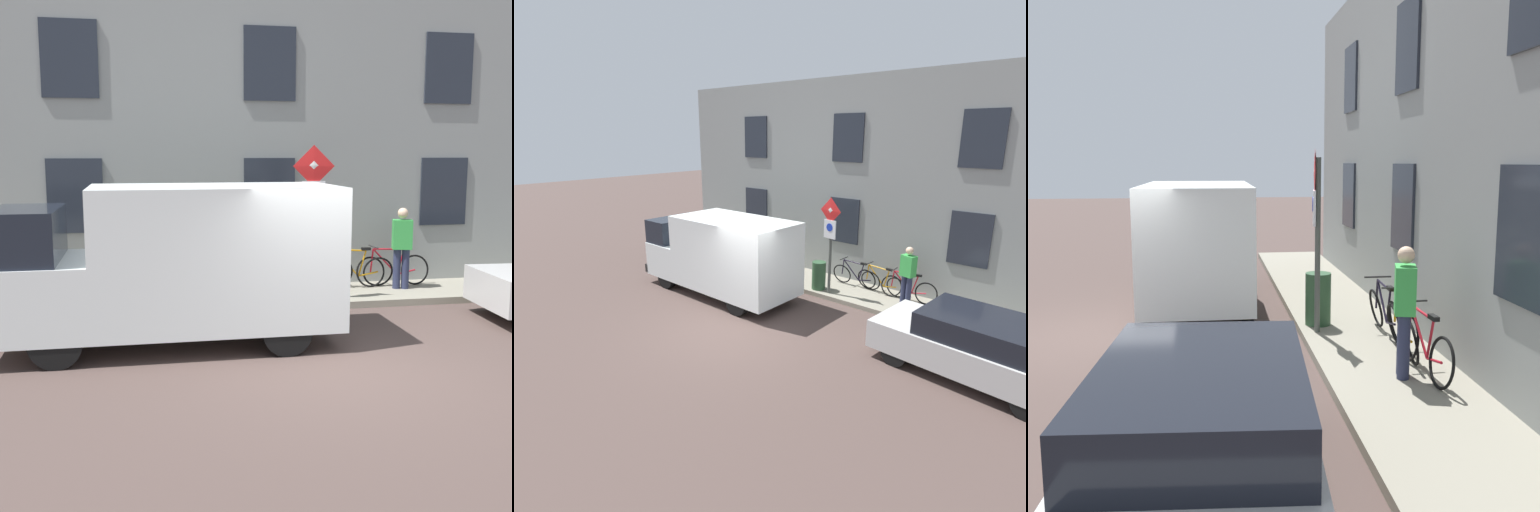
% 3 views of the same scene
% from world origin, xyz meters
% --- Properties ---
extents(ground_plane, '(80.00, 80.00, 0.00)m').
position_xyz_m(ground_plane, '(0.00, 0.00, 0.00)').
color(ground_plane, '#4B3B36').
extents(sidewalk_slab, '(1.85, 16.55, 0.14)m').
position_xyz_m(sidewalk_slab, '(4.22, 0.00, 0.07)').
color(sidewalk_slab, gray).
rests_on(sidewalk_slab, ground_plane).
extents(building_facade, '(0.75, 14.55, 6.68)m').
position_xyz_m(building_facade, '(5.49, 0.00, 3.34)').
color(building_facade, gray).
rests_on(building_facade, ground_plane).
extents(sign_post_stacked, '(0.18, 0.56, 2.88)m').
position_xyz_m(sign_post_stacked, '(3.51, -0.50, 2.08)').
color(sign_post_stacked, '#474C47').
rests_on(sign_post_stacked, sidewalk_slab).
extents(delivery_van, '(2.04, 5.35, 2.50)m').
position_xyz_m(delivery_van, '(1.60, 2.25, 1.33)').
color(delivery_van, white).
rests_on(delivery_van, ground_plane).
extents(parked_hatchback, '(2.04, 4.12, 1.38)m').
position_xyz_m(parked_hatchback, '(1.74, -5.29, 0.73)').
color(parked_hatchback, '#BCBBB9').
rests_on(parked_hatchback, ground_plane).
extents(bicycle_red, '(0.46, 1.71, 0.89)m').
position_xyz_m(bicycle_red, '(4.59, -2.62, 0.51)').
color(bicycle_red, black).
rests_on(bicycle_red, sidewalk_slab).
extents(bicycle_orange, '(0.46, 1.72, 0.89)m').
position_xyz_m(bicycle_orange, '(4.59, -1.74, 0.51)').
color(bicycle_orange, black).
rests_on(bicycle_orange, sidewalk_slab).
extents(bicycle_black, '(0.46, 1.71, 0.89)m').
position_xyz_m(bicycle_black, '(4.59, -0.86, 0.51)').
color(bicycle_black, black).
rests_on(bicycle_black, sidewalk_slab).
extents(pedestrian, '(0.36, 0.45, 1.72)m').
position_xyz_m(pedestrian, '(4.29, -2.68, 1.07)').
color(pedestrian, '#262B47').
rests_on(pedestrian, sidewalk_slab).
extents(litter_bin, '(0.44, 0.44, 0.90)m').
position_xyz_m(litter_bin, '(3.65, -0.05, 0.59)').
color(litter_bin, '#2D5133').
rests_on(litter_bin, sidewalk_slab).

